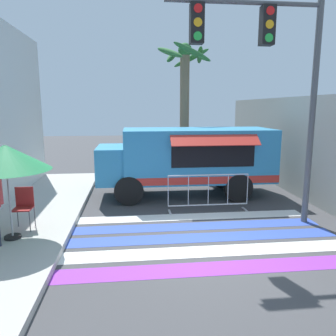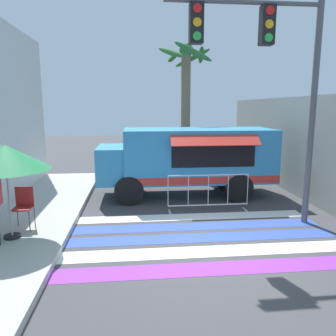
{
  "view_description": "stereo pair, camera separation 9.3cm",
  "coord_description": "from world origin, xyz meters",
  "px_view_note": "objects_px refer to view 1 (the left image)",
  "views": [
    {
      "loc": [
        -1.67,
        -6.66,
        3.05
      ],
      "look_at": [
        -0.61,
        2.81,
        1.28
      ],
      "focal_mm": 35.0,
      "sensor_mm": 36.0,
      "label": 1
    },
    {
      "loc": [
        -1.58,
        -6.67,
        3.05
      ],
      "look_at": [
        -0.61,
        2.81,
        1.28
      ],
      "focal_mm": 35.0,
      "sensor_mm": 36.0,
      "label": 2
    }
  ],
  "objects_px": {
    "patio_umbrella": "(6,158)",
    "barricade_front": "(208,193)",
    "food_truck": "(184,157)",
    "folding_chair": "(24,204)",
    "traffic_signal_pole": "(268,58)",
    "palm_tree": "(185,90)"
  },
  "relations": [
    {
      "from": "food_truck",
      "to": "traffic_signal_pole",
      "type": "height_order",
      "value": "traffic_signal_pole"
    },
    {
      "from": "food_truck",
      "to": "barricade_front",
      "type": "distance_m",
      "value": 2.08
    },
    {
      "from": "food_truck",
      "to": "folding_chair",
      "type": "height_order",
      "value": "food_truck"
    },
    {
      "from": "folding_chair",
      "to": "patio_umbrella",
      "type": "bearing_deg",
      "value": -119.68
    },
    {
      "from": "patio_umbrella",
      "to": "barricade_front",
      "type": "relative_size",
      "value": 0.88
    },
    {
      "from": "food_truck",
      "to": "patio_umbrella",
      "type": "relative_size",
      "value": 2.8
    },
    {
      "from": "traffic_signal_pole",
      "to": "folding_chair",
      "type": "bearing_deg",
      "value": -179.37
    },
    {
      "from": "food_truck",
      "to": "folding_chair",
      "type": "bearing_deg",
      "value": -144.92
    },
    {
      "from": "traffic_signal_pole",
      "to": "folding_chair",
      "type": "distance_m",
      "value": 6.9
    },
    {
      "from": "patio_umbrella",
      "to": "traffic_signal_pole",
      "type": "bearing_deg",
      "value": 6.63
    },
    {
      "from": "traffic_signal_pole",
      "to": "palm_tree",
      "type": "height_order",
      "value": "traffic_signal_pole"
    },
    {
      "from": "food_truck",
      "to": "folding_chair",
      "type": "xyz_separation_m",
      "value": [
        -4.42,
        -3.1,
        -0.61
      ]
    },
    {
      "from": "food_truck",
      "to": "patio_umbrella",
      "type": "bearing_deg",
      "value": -140.28
    },
    {
      "from": "palm_tree",
      "to": "barricade_front",
      "type": "bearing_deg",
      "value": -91.55
    },
    {
      "from": "food_truck",
      "to": "patio_umbrella",
      "type": "height_order",
      "value": "food_truck"
    },
    {
      "from": "barricade_front",
      "to": "palm_tree",
      "type": "xyz_separation_m",
      "value": [
        0.15,
        5.41,
        3.24
      ]
    },
    {
      "from": "traffic_signal_pole",
      "to": "barricade_front",
      "type": "relative_size",
      "value": 2.49
    },
    {
      "from": "patio_umbrella",
      "to": "food_truck",
      "type": "bearing_deg",
      "value": 39.72
    },
    {
      "from": "traffic_signal_pole",
      "to": "patio_umbrella",
      "type": "height_order",
      "value": "traffic_signal_pole"
    },
    {
      "from": "patio_umbrella",
      "to": "folding_chair",
      "type": "bearing_deg",
      "value": 82.52
    },
    {
      "from": "food_truck",
      "to": "palm_tree",
      "type": "xyz_separation_m",
      "value": [
        0.57,
        3.55,
        2.43
      ]
    },
    {
      "from": "barricade_front",
      "to": "food_truck",
      "type": "bearing_deg",
      "value": 102.75
    }
  ]
}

